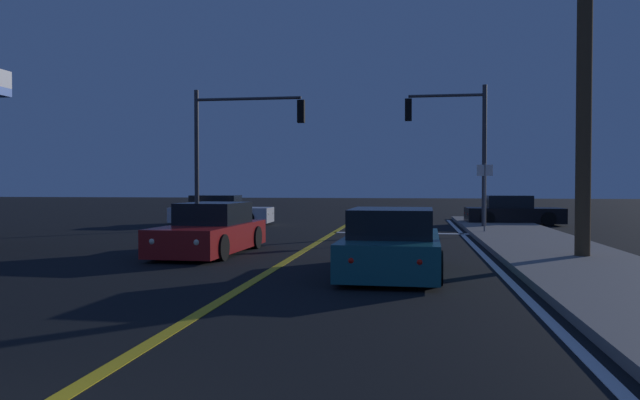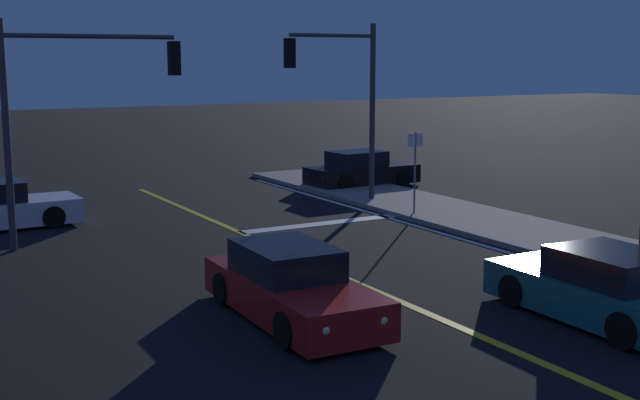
% 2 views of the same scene
% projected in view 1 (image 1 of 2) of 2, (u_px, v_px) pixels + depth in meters
% --- Properties ---
extents(sidewalk_right, '(3.20, 37.76, 0.15)m').
position_uv_depth(sidewalk_right, '(583.00, 265.00, 12.95)').
color(sidewalk_right, gray).
rests_on(sidewalk_right, ground).
extents(lane_line_center, '(0.20, 35.66, 0.01)m').
position_uv_depth(lane_line_center, '(284.00, 262.00, 13.96)').
color(lane_line_center, gold).
rests_on(lane_line_center, ground).
extents(lane_line_edge_right, '(0.16, 35.66, 0.01)m').
position_uv_depth(lane_line_edge_right, '(495.00, 267.00, 13.24)').
color(lane_line_edge_right, white).
rests_on(lane_line_edge_right, ground).
extents(stop_bar, '(5.00, 0.50, 0.01)m').
position_uv_depth(stop_bar, '(400.00, 233.00, 22.46)').
color(stop_bar, white).
rests_on(stop_bar, ground).
extents(car_lead_oncoming_white, '(4.67, 1.91, 1.34)m').
position_uv_depth(car_lead_oncoming_white, '(220.00, 212.00, 27.65)').
color(car_lead_oncoming_white, silver).
rests_on(car_lead_oncoming_white, ground).
extents(car_following_oncoming_black, '(4.31, 1.95, 1.34)m').
position_uv_depth(car_following_oncoming_black, '(512.00, 212.00, 27.11)').
color(car_following_oncoming_black, black).
rests_on(car_following_oncoming_black, ground).
extents(car_mid_block_teal, '(2.05, 4.43, 1.34)m').
position_uv_depth(car_mid_block_teal, '(392.00, 245.00, 12.21)').
color(car_mid_block_teal, '#195960').
rests_on(car_mid_block_teal, ground).
extents(car_parked_curb_red, '(1.94, 4.65, 1.34)m').
position_uv_depth(car_parked_curb_red, '(211.00, 231.00, 15.89)').
color(car_parked_curb_red, maroon).
rests_on(car_parked_curb_red, ground).
extents(traffic_signal_near_right, '(3.27, 0.28, 5.85)m').
position_uv_depth(traffic_signal_near_right, '(456.00, 135.00, 24.30)').
color(traffic_signal_near_right, '#38383D').
rests_on(traffic_signal_near_right, ground).
extents(traffic_signal_far_left, '(4.58, 0.28, 5.69)m').
position_uv_depth(traffic_signal_far_left, '(236.00, 135.00, 24.27)').
color(traffic_signal_far_left, '#38383D').
rests_on(traffic_signal_far_left, ground).
extents(utility_pole_right, '(1.42, 0.35, 11.30)m').
position_uv_depth(utility_pole_right, '(585.00, 15.00, 13.95)').
color(utility_pole_right, '#4C3823').
rests_on(utility_pole_right, ground).
extents(street_sign_corner, '(0.56, 0.07, 2.59)m').
position_uv_depth(street_sign_corner, '(485.00, 187.00, 21.47)').
color(street_sign_corner, slate).
rests_on(street_sign_corner, ground).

